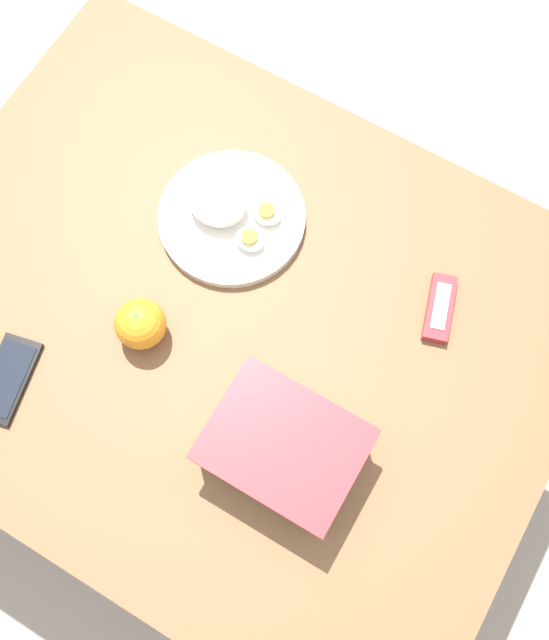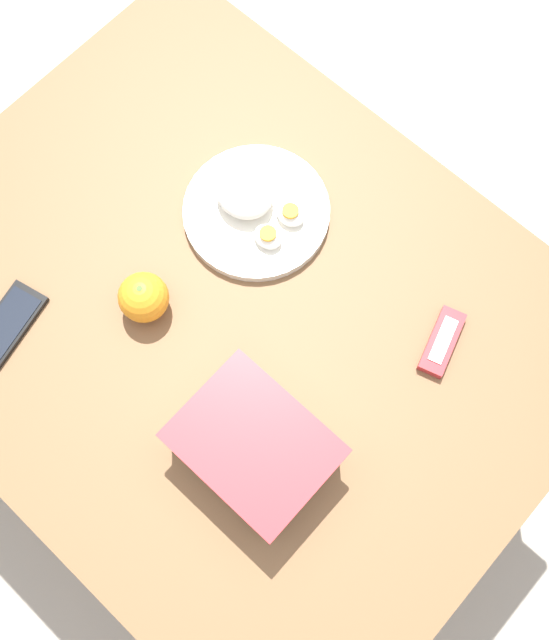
# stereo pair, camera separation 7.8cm
# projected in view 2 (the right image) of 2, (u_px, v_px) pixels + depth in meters

# --- Properties ---
(ground_plane) EXTENTS (10.00, 10.00, 0.00)m
(ground_plane) POSITION_uv_depth(u_px,v_px,m) (245.00, 402.00, 1.93)
(ground_plane) COLOR #B2A899
(table) EXTENTS (1.13, 0.91, 0.74)m
(table) POSITION_uv_depth(u_px,v_px,m) (231.00, 325.00, 1.30)
(table) COLOR brown
(table) RESTS_ON ground_plane
(food_container) EXTENTS (0.22, 0.18, 0.10)m
(food_container) POSITION_uv_depth(u_px,v_px,m) (255.00, 448.00, 1.12)
(food_container) COLOR white
(food_container) RESTS_ON table
(orange_fruit) EXTENTS (0.08, 0.08, 0.08)m
(orange_fruit) POSITION_uv_depth(u_px,v_px,m) (144.00, 297.00, 1.20)
(orange_fruit) COLOR orange
(orange_fruit) RESTS_ON table
(rice_plate) EXTENTS (0.25, 0.25, 0.07)m
(rice_plate) POSITION_uv_depth(u_px,v_px,m) (255.00, 208.00, 1.27)
(rice_plate) COLOR silver
(rice_plate) RESTS_ON table
(candy_bar) EXTENTS (0.07, 0.12, 0.02)m
(candy_bar) POSITION_uv_depth(u_px,v_px,m) (442.00, 342.00, 1.21)
(candy_bar) COLOR #B7282D
(candy_bar) RESTS_ON table
(cell_phone) EXTENTS (0.09, 0.15, 0.01)m
(cell_phone) POSITION_uv_depth(u_px,v_px,m) (8.00, 324.00, 1.22)
(cell_phone) COLOR black
(cell_phone) RESTS_ON table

